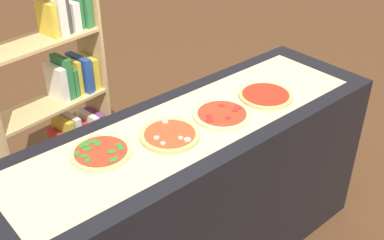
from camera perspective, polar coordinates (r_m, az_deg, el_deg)
counter at (r=2.50m, az=-0.00°, el=-9.61°), size 2.10×0.65×0.94m
parchment_paper at (r=2.21m, az=-0.00°, el=-0.42°), size 1.84×0.48×0.00m
pizza_spinach_0 at (r=2.04m, az=-11.06°, el=-3.88°), size 0.26×0.26×0.02m
pizza_mushroom_1 at (r=2.11m, az=-2.72°, el=-1.86°), size 0.27×0.27×0.03m
pizza_pepperoni_2 at (r=2.26m, az=3.67°, el=0.67°), size 0.28×0.28×0.02m
pizza_plain_3 at (r=2.45m, az=8.96°, el=2.98°), size 0.28×0.28×0.02m
bookshelf at (r=2.87m, az=-15.48°, el=1.70°), size 0.73×0.33×1.57m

